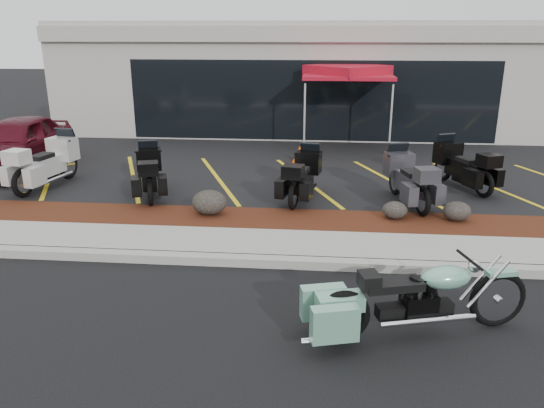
# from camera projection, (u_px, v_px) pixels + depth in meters

# --- Properties ---
(ground) EXTENTS (90.00, 90.00, 0.00)m
(ground) POSITION_uv_depth(u_px,v_px,m) (293.00, 292.00, 7.90)
(ground) COLOR black
(ground) RESTS_ON ground
(curb) EXTENTS (24.00, 0.25, 0.15)m
(curb) POSITION_uv_depth(u_px,v_px,m) (296.00, 262.00, 8.73)
(curb) COLOR gray
(curb) RESTS_ON ground
(sidewalk) EXTENTS (24.00, 1.20, 0.15)m
(sidewalk) POSITION_uv_depth(u_px,v_px,m) (298.00, 246.00, 9.39)
(sidewalk) COLOR gray
(sidewalk) RESTS_ON ground
(mulch_bed) EXTENTS (24.00, 1.20, 0.16)m
(mulch_bed) POSITION_uv_depth(u_px,v_px,m) (301.00, 222.00, 10.53)
(mulch_bed) COLOR #361A0C
(mulch_bed) RESTS_ON ground
(upper_lot) EXTENTS (26.00, 9.60, 0.15)m
(upper_lot) POSITION_uv_depth(u_px,v_px,m) (308.00, 160.00, 15.64)
(upper_lot) COLOR black
(upper_lot) RESTS_ON ground
(dealership_building) EXTENTS (18.00, 8.16, 4.00)m
(dealership_building) POSITION_uv_depth(u_px,v_px,m) (313.00, 75.00, 20.96)
(dealership_building) COLOR #A19B92
(dealership_building) RESTS_ON ground
(boulder_left) EXTENTS (0.71, 0.59, 0.50)m
(boulder_left) POSITION_uv_depth(u_px,v_px,m) (209.00, 202.00, 10.69)
(boulder_left) COLOR black
(boulder_left) RESTS_ON mulch_bed
(boulder_mid) EXTENTS (0.49, 0.41, 0.35)m
(boulder_mid) POSITION_uv_depth(u_px,v_px,m) (395.00, 210.00, 10.46)
(boulder_mid) COLOR black
(boulder_mid) RESTS_ON mulch_bed
(boulder_right) EXTENTS (0.54, 0.45, 0.38)m
(boulder_right) POSITION_uv_depth(u_px,v_px,m) (457.00, 211.00, 10.35)
(boulder_right) COLOR black
(boulder_right) RESTS_ON mulch_bed
(hero_cruiser) EXTENTS (3.04, 1.48, 1.04)m
(hero_cruiser) POSITION_uv_depth(u_px,v_px,m) (499.00, 291.00, 6.83)
(hero_cruiser) COLOR #6EAC8F
(hero_cruiser) RESTS_ON ground
(touring_white) EXTENTS (1.25, 2.34, 1.29)m
(touring_white) POSITION_uv_depth(u_px,v_px,m) (67.00, 154.00, 13.16)
(touring_white) COLOR beige
(touring_white) RESTS_ON upper_lot
(touring_black_front) EXTENTS (1.31, 2.10, 1.14)m
(touring_black_front) POSITION_uv_depth(u_px,v_px,m) (149.00, 164.00, 12.47)
(touring_black_front) COLOR black
(touring_black_front) RESTS_ON upper_lot
(touring_black_mid) EXTENTS (1.13, 2.07, 1.14)m
(touring_black_mid) POSITION_uv_depth(u_px,v_px,m) (309.00, 167.00, 12.20)
(touring_black_mid) COLOR black
(touring_black_mid) RESTS_ON upper_lot
(touring_grey) EXTENTS (1.25, 2.19, 1.20)m
(touring_grey) POSITION_uv_depth(u_px,v_px,m) (396.00, 169.00, 11.91)
(touring_grey) COLOR #2F2F34
(touring_grey) RESTS_ON upper_lot
(touring_black_rear) EXTENTS (1.55, 2.18, 1.19)m
(touring_black_rear) POSITION_uv_depth(u_px,v_px,m) (444.00, 157.00, 13.01)
(touring_black_rear) COLOR black
(touring_black_rear) RESTS_ON upper_lot
(parked_car) EXTENTS (1.71, 4.13, 1.40)m
(parked_car) POSITION_uv_depth(u_px,v_px,m) (16.00, 143.00, 14.15)
(parked_car) COLOR #480A15
(parked_car) RESTS_ON upper_lot
(traffic_cone) EXTENTS (0.43, 0.43, 0.45)m
(traffic_cone) POSITION_uv_depth(u_px,v_px,m) (300.00, 154.00, 15.02)
(traffic_cone) COLOR #DC4E07
(traffic_cone) RESTS_ON upper_lot
(popup_canopy) EXTENTS (3.45, 3.45, 2.53)m
(popup_canopy) POSITION_uv_depth(u_px,v_px,m) (347.00, 73.00, 16.48)
(popup_canopy) COLOR silver
(popup_canopy) RESTS_ON upper_lot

